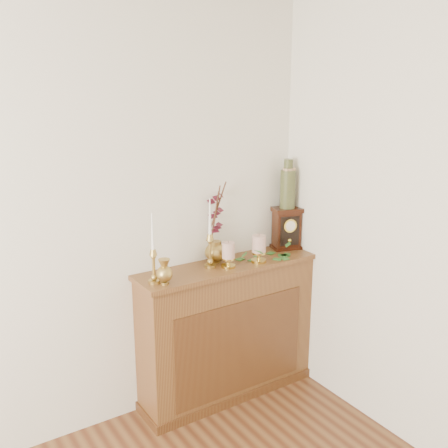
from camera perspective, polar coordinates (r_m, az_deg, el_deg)
room_walls at (r=0.74m, az=-0.42°, el=-14.76°), size 4.08×4.58×2.64m
console_shelf at (r=3.55m, az=0.42°, el=-11.86°), size 1.24×0.34×0.93m
candlestick_left at (r=3.03m, az=-7.68°, el=-3.97°), size 0.07×0.07×0.42m
candlestick_center at (r=3.25m, az=-1.52°, el=-2.31°), size 0.07×0.07×0.44m
bud_vase at (r=3.02m, az=-6.51°, el=-5.22°), size 0.09×0.09×0.15m
ginger_jar at (r=3.36m, az=-0.97°, el=-0.12°), size 0.22×0.23×0.53m
pillar_candle_left at (r=3.27m, az=0.49°, el=-3.23°), size 0.09×0.09×0.17m
pillar_candle_right at (r=3.37m, az=3.82°, el=-2.55°), size 0.10×0.10×0.19m
ivy_garland at (r=3.47m, az=5.02°, el=-3.48°), size 0.52×0.19×0.09m
mantel_clock at (r=3.65m, az=6.82°, el=-0.50°), size 0.22×0.19×0.29m
ceramic_vase at (r=3.59m, az=6.95°, el=4.10°), size 0.10×0.10×0.34m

